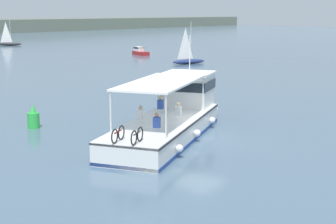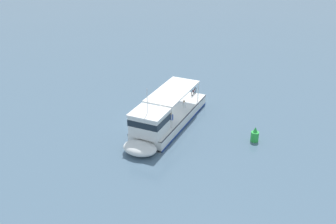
{
  "view_description": "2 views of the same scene",
  "coord_description": "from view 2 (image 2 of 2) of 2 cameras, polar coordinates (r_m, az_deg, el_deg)",
  "views": [
    {
      "loc": [
        -20.66,
        -15.4,
        6.69
      ],
      "look_at": [
        -0.86,
        1.44,
        1.4
      ],
      "focal_mm": 52.71,
      "sensor_mm": 36.0,
      "label": 1
    },
    {
      "loc": [
        22.09,
        25.47,
        17.56
      ],
      "look_at": [
        -0.86,
        1.44,
        1.4
      ],
      "focal_mm": 42.23,
      "sensor_mm": 36.0,
      "label": 2
    }
  ],
  "objects": [
    {
      "name": "ground_plane",
      "position": [
        38.01,
        -2.44,
        -1.6
      ],
      "size": [
        400.0,
        400.0,
        0.0
      ],
      "primitive_type": "plane",
      "color": "slate"
    },
    {
      "name": "ferry_main",
      "position": [
        36.3,
        -0.67,
        -1.18
      ],
      "size": [
        12.95,
        7.57,
        5.32
      ],
      "color": "white",
      "rests_on": "ground"
    },
    {
      "name": "channel_buoy",
      "position": [
        35.51,
        12.42,
        -3.32
      ],
      "size": [
        0.7,
        0.7,
        1.4
      ],
      "color": "green",
      "rests_on": "ground"
    }
  ]
}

